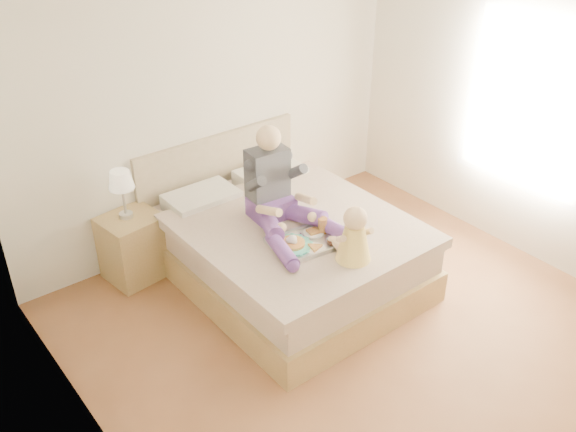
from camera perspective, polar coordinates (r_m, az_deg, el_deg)
room at (r=4.32m, az=9.12°, el=4.91°), size 4.02×4.22×2.71m
bed at (r=5.55m, az=-0.48°, el=-2.53°), size 1.70×2.18×1.00m
nightstand at (r=5.72m, az=-13.56°, el=-2.68°), size 0.54×0.49×0.59m
lamp at (r=5.42m, az=-14.61°, el=2.91°), size 0.21×0.21×0.43m
adult at (r=5.19m, az=-0.80°, el=1.79°), size 0.70×1.02×0.83m
tray at (r=5.01m, az=1.40°, el=-2.17°), size 0.57×0.47×0.15m
baby at (r=4.79m, az=5.83°, el=-1.94°), size 0.29×0.40×0.44m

